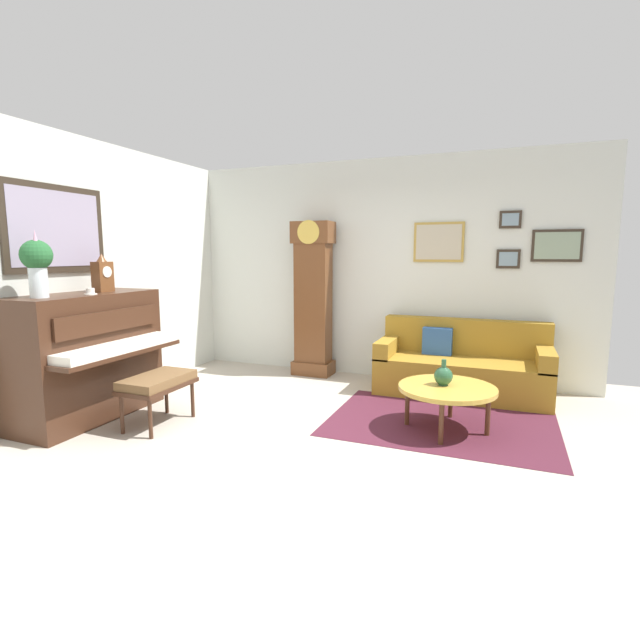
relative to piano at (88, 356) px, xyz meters
The scene contains 13 objects.
ground_plane 2.34m from the piano, ahead, with size 6.40×6.00×0.10m, color #B2A899.
wall_left 0.90m from the piano, 147.07° to the left, with size 0.13×4.90×2.80m.
wall_back 3.56m from the piano, 49.59° to the left, with size 5.30×0.13×2.80m.
area_rug 3.49m from the piano, 18.51° to the left, with size 2.10×1.50×0.01m, color #4C1E2D.
piano is the anchor object (origin of this frame).
piano_bench 0.81m from the piano, ahead, with size 0.42×0.70×0.48m.
grandfather_clock 2.77m from the piano, 59.06° to the left, with size 0.52×0.34×2.03m.
couch 4.01m from the piano, 33.17° to the left, with size 1.90×0.80×0.84m.
coffee_table 3.46m from the piano, 15.63° to the left, with size 0.88×0.88×0.42m.
mantel_clock 0.82m from the piano, 89.37° to the left, with size 0.13×0.18×0.38m.
flower_vase 1.03m from the piano, 89.74° to the right, with size 0.26×0.26×0.58m.
teacup 0.65m from the piano, 21.23° to the right, with size 0.12×0.12×0.06m.
green_jug 3.42m from the piano, 16.26° to the left, with size 0.17×0.17×0.24m.
Camera 1 is at (1.53, -3.60, 1.62)m, focal length 26.42 mm.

